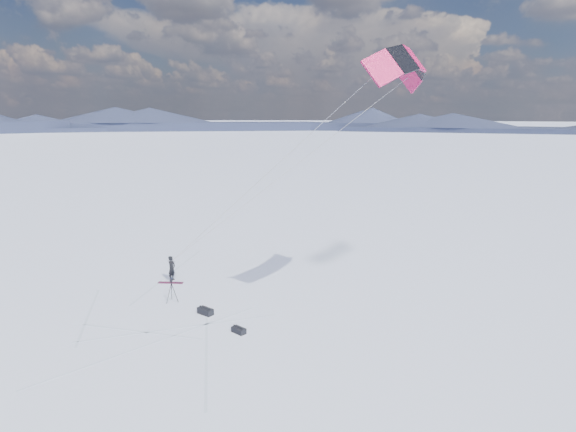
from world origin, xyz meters
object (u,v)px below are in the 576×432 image
Objects in this scene: snowboard at (171,283)px; tripod at (172,287)px; gear_bag_a at (205,311)px; snowkiter at (172,280)px; gear_bag_b at (239,330)px.

snowboard is 1.21× the size of tripod.
tripod is at bearing -70.66° from snowboard.
tripod is 1.41× the size of gear_bag_a.
snowboard is at bearing -158.72° from snowkiter.
snowkiter is 6.23m from gear_bag_a.
snowboard is at bearing 117.01° from tripod.
gear_bag_a reaches higher than snowboard.
gear_bag_a is at bearing -27.13° from tripod.
gear_bag_a is 1.18× the size of gear_bag_b.
gear_bag_b is at bearing -126.43° from snowkiter.
gear_bag_a reaches higher than gear_bag_b.
tripod is at bearing 179.44° from gear_bag_a.
snowkiter is 0.52m from snowboard.
snowboard is at bearing 160.27° from gear_bag_a.
tripod is 2.92m from gear_bag_a.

